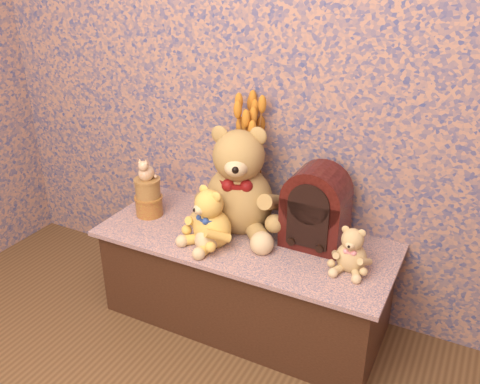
# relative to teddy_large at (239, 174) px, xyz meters

# --- Properties ---
(display_shelf) EXTENTS (1.29, 0.55, 0.43)m
(display_shelf) POSITION_rel_teddy_large_xyz_m (0.07, -0.08, -0.47)
(display_shelf) COLOR navy
(display_shelf) RESTS_ON ground
(teddy_large) EXTENTS (0.55, 0.59, 0.51)m
(teddy_large) POSITION_rel_teddy_large_xyz_m (0.00, 0.00, 0.00)
(teddy_large) COLOR #AB8242
(teddy_large) RESTS_ON display_shelf
(teddy_medium) EXTENTS (0.31, 0.33, 0.28)m
(teddy_medium) POSITION_rel_teddy_large_xyz_m (-0.03, -0.19, -0.12)
(teddy_medium) COLOR gold
(teddy_medium) RESTS_ON display_shelf
(teddy_small) EXTENTS (0.16, 0.19, 0.20)m
(teddy_small) POSITION_rel_teddy_large_xyz_m (0.54, -0.11, -0.15)
(teddy_small) COLOR tan
(teddy_small) RESTS_ON display_shelf
(cathedral_radio) EXTENTS (0.26, 0.19, 0.35)m
(cathedral_radio) POSITION_rel_teddy_large_xyz_m (0.35, 0.01, -0.08)
(cathedral_radio) COLOR #350C09
(cathedral_radio) RESTS_ON display_shelf
(ceramic_vase) EXTENTS (0.14, 0.14, 0.19)m
(ceramic_vase) POSITION_rel_teddy_large_xyz_m (-0.00, 0.12, -0.16)
(ceramic_vase) COLOR tan
(ceramic_vase) RESTS_ON display_shelf
(dried_stalks) EXTENTS (0.23, 0.23, 0.38)m
(dried_stalks) POSITION_rel_teddy_large_xyz_m (-0.00, 0.12, 0.12)
(dried_stalks) COLOR orange
(dried_stalks) RESTS_ON ceramic_vase
(biscuit_tin_lower) EXTENTS (0.16, 0.16, 0.09)m
(biscuit_tin_lower) POSITION_rel_teddy_large_xyz_m (-0.43, -0.09, -0.21)
(biscuit_tin_lower) COLOR gold
(biscuit_tin_lower) RESTS_ON display_shelf
(biscuit_tin_upper) EXTENTS (0.15, 0.15, 0.09)m
(biscuit_tin_upper) POSITION_rel_teddy_large_xyz_m (-0.43, -0.09, -0.12)
(biscuit_tin_upper) COLOR tan
(biscuit_tin_upper) RESTS_ON biscuit_tin_lower
(cat_figurine) EXTENTS (0.10, 0.11, 0.11)m
(cat_figurine) POSITION_rel_teddy_large_xyz_m (-0.43, -0.09, -0.02)
(cat_figurine) COLOR silver
(cat_figurine) RESTS_ON biscuit_tin_upper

